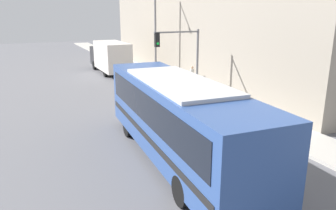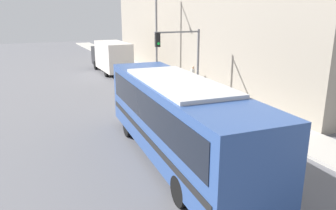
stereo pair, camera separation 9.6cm
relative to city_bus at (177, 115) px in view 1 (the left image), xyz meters
The scene contains 10 objects.
ground_plane 2.54m from the city_bus, 70.58° to the right, with size 120.00×120.00×0.00m, color slate.
sidewalk 19.59m from the city_bus, 71.10° to the left, with size 2.54×70.00×0.14m.
building_facade 19.40m from the city_bus, 55.85° to the left, with size 6.00×32.31×12.98m.
city_bus is the anchor object (origin of this frame).
delivery_truck 20.76m from the city_bus, 81.82° to the left, with size 2.31×7.57×3.06m.
fire_hydrant 5.87m from the city_bus, ahead, with size 0.26×0.35×0.70m.
traffic_light_pole 9.73m from the city_bus, 61.56° to the left, with size 3.28×0.35×4.59m.
parking_meter 10.30m from the city_bus, 56.61° to the left, with size 0.14×0.14×1.23m.
street_lamp 17.21m from the city_bus, 70.69° to the left, with size 2.47×0.28×8.05m.
pedestrian_near_corner 12.96m from the city_bus, 58.16° to the left, with size 0.34×0.34×1.68m.
Camera 1 is at (-6.09, -9.38, 5.85)m, focal length 35.00 mm.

